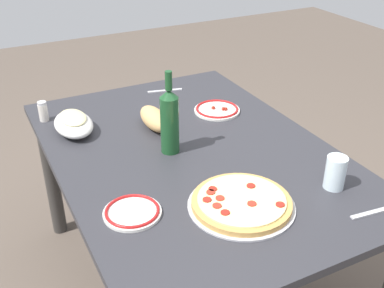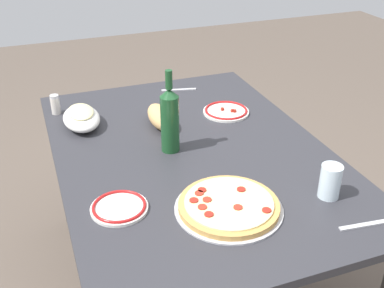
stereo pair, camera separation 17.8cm
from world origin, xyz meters
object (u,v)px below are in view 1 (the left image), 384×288
Objects in this scene: dining_table at (192,172)px; spice_shaker at (43,111)px; wine_bottle at (170,120)px; pepperoni_pizza at (241,203)px; baked_pasta_dish at (73,123)px; side_plate_far at (217,110)px; side_plate_near at (132,212)px; bread_loaf at (154,119)px; water_glass at (335,172)px.

spice_shaker is at bearing -139.21° from dining_table.
dining_table is 4.47× the size of wine_bottle.
pepperoni_pizza is 0.82m from baked_pasta_dish.
wine_bottle is 0.62m from spice_shaker.
baked_pasta_dish is (-0.36, -0.36, 0.14)m from dining_table.
side_plate_near is at bearing -48.65° from side_plate_far.
bread_loaf reaches higher than dining_table.
pepperoni_pizza is at bearing -2.89° from dining_table.
water_glass reaches higher than side_plate_near.
baked_pasta_dish reaches higher than side_plate_near.
wine_bottle is at bearing -172.60° from pepperoni_pizza.
baked_pasta_dish is 2.76× the size of spice_shaker.
pepperoni_pizza is 2.97× the size of water_glass.
side_plate_far is at bearing 93.34° from bread_loaf.
bread_loaf reaches higher than baked_pasta_dish.
side_plate_far is at bearing -175.35° from water_glass.
pepperoni_pizza is 0.34m from side_plate_near.
wine_bottle is 1.77× the size of side_plate_near.
bread_loaf is (-0.24, -0.05, 0.14)m from dining_table.
dining_table is 0.24m from wine_bottle.
water_glass reaches higher than pepperoni_pizza.
bread_loaf is 2.47× the size of spice_shaker.
water_glass is 0.77m from bread_loaf.
baked_pasta_dish is 0.33m from bread_loaf.
wine_bottle is at bearing -6.17° from bread_loaf.
pepperoni_pizza is 1.43× the size of baked_pasta_dish.
dining_table is 0.53m from baked_pasta_dish.
side_plate_far is 2.34× the size of spice_shaker.
wine_bottle reaches higher than dining_table.
dining_table is 0.38m from side_plate_far.
side_plate_far reaches higher than side_plate_near.
baked_pasta_dish is 0.18m from spice_shaker.
water_glass is at bearing 28.47° from bread_loaf.
side_plate_near is 2.09× the size of spice_shaker.
side_plate_near is at bearing -29.61° from bread_loaf.
dining_table is at bearing 45.16° from baked_pasta_dish.
water_glass is (0.79, 0.67, 0.02)m from baked_pasta_dish.
wine_bottle reaches higher than side_plate_near.
spice_shaker is at bearing -124.70° from bread_loaf.
side_plate_near is 0.79m from spice_shaker.
bread_loaf reaches higher than side_plate_near.
side_plate_far is 0.95× the size of bread_loaf.
water_glass is 0.57× the size of side_plate_far.
wine_bottle is 0.23m from bread_loaf.
baked_pasta_dish is 1.18× the size of side_plate_far.
baked_pasta_dish reaches higher than pepperoni_pizza.
bread_loaf is (-0.68, -0.37, -0.02)m from water_glass.
spice_shaker reaches higher than side_plate_near.
spice_shaker is at bearing -109.96° from side_plate_far.
dining_table is 0.40m from pepperoni_pizza.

